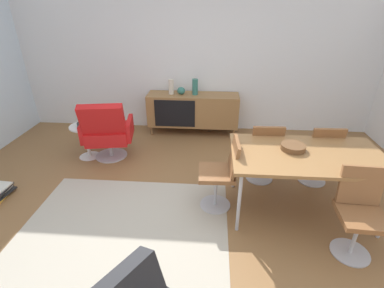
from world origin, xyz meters
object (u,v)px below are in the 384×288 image
at_px(dining_chair_back_left, 264,150).
at_px(side_table_round, 87,138).
at_px(vase_cobalt, 171,87).
at_px(dining_chair_near_window, 222,172).
at_px(vase_ceramic_small, 195,87).
at_px(vase_sculptural_dark, 181,91).
at_px(dining_table, 307,157).
at_px(lounge_chair_red, 107,130).
at_px(wooden_bowl_on_table, 293,147).
at_px(dining_chair_back_right, 320,152).
at_px(sideboard, 193,110).
at_px(fruit_bowl, 84,123).
at_px(dining_chair_front_right, 360,210).

xyz_separation_m(dining_chair_back_left, side_table_round, (-2.57, 0.48, -0.15)).
distance_m(vase_cobalt, dining_chair_near_window, 2.27).
relative_size(vase_ceramic_small, dining_chair_back_left, 0.32).
bearing_deg(vase_ceramic_small, vase_sculptural_dark, 180.00).
distance_m(vase_cobalt, dining_table, 2.72).
bearing_deg(lounge_chair_red, wooden_bowl_on_table, -20.98).
distance_m(dining_table, dining_chair_back_right, 0.70).
height_order(sideboard, dining_chair_near_window, dining_chair_near_window).
bearing_deg(fruit_bowl, lounge_chair_red, -5.35).
bearing_deg(dining_table, dining_chair_front_right, -57.70).
height_order(dining_chair_near_window, dining_chair_front_right, same).
bearing_deg(vase_cobalt, dining_chair_near_window, -67.48).
height_order(vase_ceramic_small, fruit_bowl, vase_ceramic_small).
distance_m(vase_cobalt, dining_chair_back_left, 2.10).
bearing_deg(dining_chair_near_window, vase_sculptural_dark, 108.34).
relative_size(vase_cobalt, dining_chair_near_window, 0.31).
bearing_deg(dining_chair_near_window, wooden_bowl_on_table, 5.72).
bearing_deg(vase_cobalt, vase_sculptural_dark, 0.00).
distance_m(vase_cobalt, dining_chair_back_right, 2.62).
bearing_deg(side_table_round, dining_table, -19.66).
distance_m(vase_sculptural_dark, wooden_bowl_on_table, 2.46).
xyz_separation_m(dining_table, wooden_bowl_on_table, (-0.14, 0.08, 0.07)).
distance_m(dining_chair_back_left, fruit_bowl, 2.61).
xyz_separation_m(dining_chair_near_window, dining_chair_front_right, (1.24, -0.56, 0.00)).
relative_size(vase_cobalt, dining_chair_front_right, 0.31).
bearing_deg(dining_chair_near_window, dining_chair_back_left, 45.80).
bearing_deg(dining_chair_back_left, fruit_bowl, 169.37).
xyz_separation_m(dining_chair_front_right, side_table_round, (-3.27, 1.60, -0.15)).
bearing_deg(dining_table, vase_cobalt, 130.13).
height_order(vase_sculptural_dark, lounge_chair_red, lounge_chair_red).
bearing_deg(fruit_bowl, vase_ceramic_small, 33.13).
bearing_deg(wooden_bowl_on_table, side_table_round, 160.84).
relative_size(sideboard, fruit_bowl, 8.00).
relative_size(vase_ceramic_small, dining_chair_back_right, 0.32).
distance_m(dining_chair_back_left, lounge_chair_red, 2.26).
xyz_separation_m(sideboard, dining_chair_back_left, (1.02, -1.51, 0.03)).
relative_size(sideboard, wooden_bowl_on_table, 6.15).
bearing_deg(vase_sculptural_dark, side_table_round, -142.40).
xyz_separation_m(vase_cobalt, lounge_chair_red, (-0.82, -1.07, -0.38)).
distance_m(vase_cobalt, vase_sculptural_dark, 0.19).
height_order(vase_sculptural_dark, dining_chair_back_left, dining_chair_back_left).
xyz_separation_m(vase_cobalt, dining_chair_front_right, (2.10, -2.63, -0.38)).
relative_size(lounge_chair_red, side_table_round, 1.82).
height_order(lounge_chair_red, fruit_bowl, lounge_chair_red).
height_order(wooden_bowl_on_table, dining_chair_front_right, dining_chair_front_right).
xyz_separation_m(vase_cobalt, wooden_bowl_on_table, (1.61, -2.00, -0.08)).
distance_m(dining_table, lounge_chair_red, 2.77).
relative_size(vase_cobalt, vase_sculptural_dark, 1.90).
height_order(dining_chair_back_right, side_table_round, dining_chair_back_right).
bearing_deg(vase_cobalt, dining_chair_front_right, -51.40).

